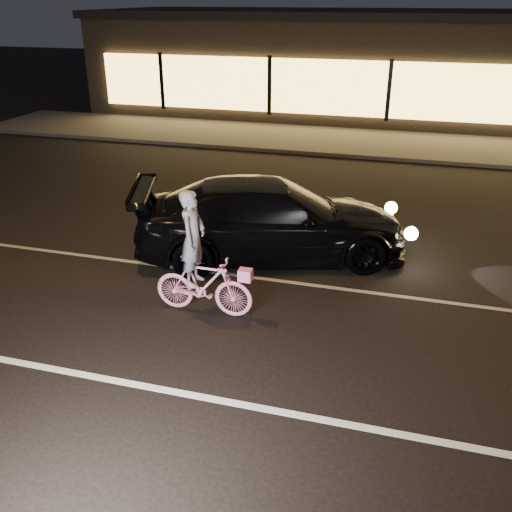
% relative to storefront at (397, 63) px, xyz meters
% --- Properties ---
extents(ground, '(90.00, 90.00, 0.00)m').
position_rel_storefront_xyz_m(ground, '(0.00, -18.97, -2.15)').
color(ground, black).
rests_on(ground, ground).
extents(lane_stripe_near, '(60.00, 0.12, 0.01)m').
position_rel_storefront_xyz_m(lane_stripe_near, '(0.00, -20.47, -2.14)').
color(lane_stripe_near, silver).
rests_on(lane_stripe_near, ground).
extents(lane_stripe_far, '(60.00, 0.10, 0.01)m').
position_rel_storefront_xyz_m(lane_stripe_far, '(0.00, -16.97, -2.14)').
color(lane_stripe_far, gray).
rests_on(lane_stripe_far, ground).
extents(sidewalk, '(30.00, 4.00, 0.12)m').
position_rel_storefront_xyz_m(sidewalk, '(0.00, -5.97, -2.09)').
color(sidewalk, '#383533').
rests_on(sidewalk, ground).
extents(storefront, '(25.40, 8.42, 4.20)m').
position_rel_storefront_xyz_m(storefront, '(0.00, 0.00, 0.00)').
color(storefront, black).
rests_on(storefront, ground).
extents(cyclist, '(1.66, 0.57, 2.09)m').
position_rel_storefront_xyz_m(cyclist, '(-1.89, -18.39, -1.41)').
color(cyclist, '#FD3788').
rests_on(cyclist, ground).
extents(sedan, '(5.73, 3.76, 1.54)m').
position_rel_storefront_xyz_m(sedan, '(-1.35, -15.90, -1.38)').
color(sedan, black).
rests_on(sedan, ground).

